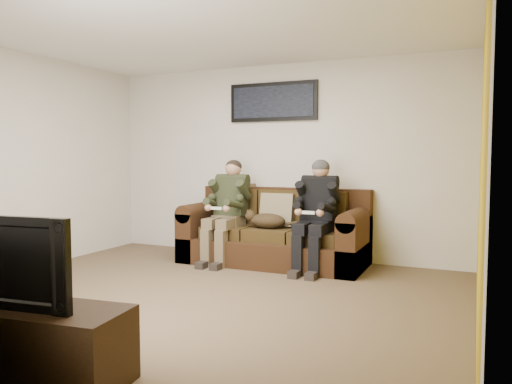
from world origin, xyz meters
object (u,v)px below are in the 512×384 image
at_px(sofa, 276,235).
at_px(cat, 266,220).
at_px(person_right, 316,208).
at_px(person_left, 228,204).
at_px(tv_stand, 16,341).
at_px(framed_poster, 273,102).
at_px(television, 13,259).

height_order(sofa, cat, sofa).
distance_m(sofa, cat, 0.29).
bearing_deg(person_right, sofa, 162.01).
relative_size(sofa, person_left, 1.75).
distance_m(person_right, tv_stand, 3.72).
bearing_deg(sofa, person_right, -17.99).
xyz_separation_m(person_left, cat, (0.54, 0.01, -0.18)).
bearing_deg(framed_poster, cat, -76.25).
relative_size(framed_poster, television, 1.30).
bearing_deg(person_left, sofa, 18.03).
height_order(sofa, person_right, person_right).
xyz_separation_m(person_right, tv_stand, (-0.82, -3.59, -0.52)).
xyz_separation_m(person_left, television, (0.38, -3.59, -0.01)).
bearing_deg(framed_poster, person_right, -35.91).
distance_m(person_right, framed_poster, 1.67).
relative_size(sofa, cat, 3.52).
relative_size(person_right, framed_poster, 1.06).
distance_m(person_left, person_right, 1.19).
bearing_deg(sofa, tv_stand, -93.30).
bearing_deg(cat, framed_poster, 103.75).
bearing_deg(cat, sofa, 72.27).
distance_m(framed_poster, television, 4.38).
distance_m(tv_stand, television, 0.51).
bearing_deg(television, person_left, 89.51).
relative_size(person_right, tv_stand, 0.91).
bearing_deg(sofa, cat, -107.73).
bearing_deg(television, cat, 80.96).
height_order(sofa, framed_poster, framed_poster).
xyz_separation_m(person_left, person_right, (1.19, 0.00, 0.00)).
distance_m(person_left, cat, 0.57).
height_order(person_right, cat, person_right).
bearing_deg(sofa, television, -93.30).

